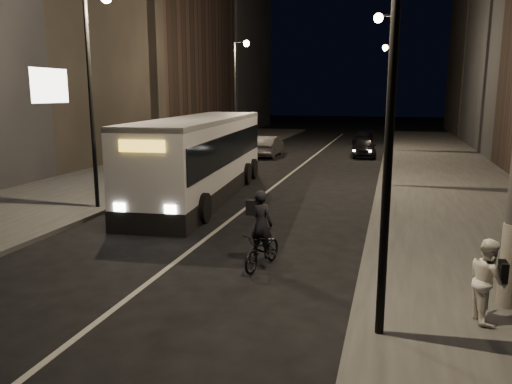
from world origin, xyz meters
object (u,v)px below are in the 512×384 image
Objects in this scene: streetlight_right_near at (378,48)px; city_bus at (202,154)px; streetlight_left_near at (95,73)px; streetlight_left_far at (238,82)px; car_near at (364,147)px; pedestrian_woman at (487,280)px; car_mid at (268,146)px; cyclist_on_bicycle at (262,242)px; car_far at (363,137)px; streetlight_right_mid at (389,77)px; streetlight_right_far at (392,83)px.

streetlight_right_near is 14.62m from city_bus.
streetlight_left_far is (0.00, 18.00, 0.00)m from streetlight_left_near.
car_near is at bearing 93.50° from streetlight_right_near.
pedestrian_woman reaches higher than car_mid.
streetlight_left_far is 1.75× the size of car_mid.
streetlight_left_far is at bearing 112.30° from streetlight_right_near.
streetlight_left_near is (-10.66, 8.00, 0.00)m from streetlight_right_near.
cyclist_on_bicycle is 35.24m from car_far.
streetlight_right_mid reaches higher than car_mid.
pedestrian_woman is (12.93, -6.91, -4.36)m from streetlight_left_near.
streetlight_left_far is at bearing -120.51° from car_far.
car_far is at bearing -119.28° from car_mid.
city_bus is 3.38× the size of car_far.
city_bus is at bearing -152.08° from streetlight_right_mid.
streetlight_right_far is at bearing -149.89° from car_mid.
city_bus is at bearing -79.17° from streetlight_left_far.
streetlight_right_far is at bearing 66.04° from streetlight_left_near.
streetlight_right_mid is at bearing 90.00° from streetlight_right_near.
city_bus is 17.70m from car_near.
streetlight_right_far is 2.05× the size of car_far.
streetlight_right_near reaches higher than city_bus.
pedestrian_woman is at bearing -85.80° from streetlight_right_far.
streetlight_right_far is (0.00, 32.00, 0.00)m from streetlight_right_near.
city_bus is at bearing 133.17° from cyclist_on_bicycle.
car_near is (8.93, 20.32, -4.66)m from streetlight_left_near.
streetlight_right_mid is at bearing -90.00° from streetlight_right_far.
car_mid is at bearing 107.91° from streetlight_right_near.
cyclist_on_bicycle is at bearing -64.35° from city_bus.
streetlight_left_near is 3.77× the size of cyclist_on_bicycle.
streetlight_right_near is at bearing -61.12° from city_bus.
streetlight_right_near is at bearing -90.00° from streetlight_right_far.
pedestrian_woman is 0.43× the size of car_far.
city_bus is at bearing -98.83° from car_far.
pedestrian_woman is 0.36× the size of car_mid.
streetlight_right_far is 4.82× the size of pedestrian_woman.
streetlight_right_far is 6.18m from car_near.
city_bus is 14.82m from pedestrian_woman.
streetlight_right_far is 1.00× the size of streetlight_left_far.
cyclist_on_bicycle is 0.47× the size of car_mid.
streetlight_right_near is 4.82× the size of pedestrian_woman.
car_far is (-2.42, 6.52, -4.79)m from streetlight_right_far.
streetlight_right_mid is 1.00× the size of streetlight_left_near.
city_bus is at bearing 90.92° from car_mid.
streetlight_right_far is 31.30m from pedestrian_woman.
city_bus is at bearing 54.35° from streetlight_left_near.
streetlight_right_mid is at bearing 127.28° from car_mid.
streetlight_left_far reaches higher than city_bus.
pedestrian_woman is 27.79m from car_mid.
car_mid reaches higher than car_far.
car_far is (-0.68, 10.20, -0.13)m from car_near.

